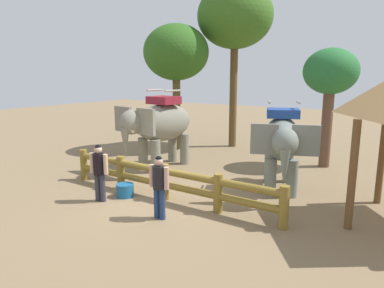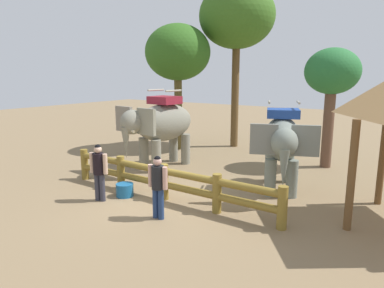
% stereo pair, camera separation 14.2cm
% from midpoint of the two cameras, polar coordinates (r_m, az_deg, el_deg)
% --- Properties ---
extents(ground_plane, '(60.00, 60.00, 0.00)m').
position_cam_midpoint_polar(ground_plane, '(10.16, -4.95, -9.33)').
color(ground_plane, olive).
extents(log_fence, '(7.28, 0.35, 1.05)m').
position_cam_midpoint_polar(log_fence, '(10.15, -4.14, -5.73)').
color(log_fence, olive).
rests_on(log_fence, ground).
extents(elephant_near_left, '(2.00, 3.54, 3.01)m').
position_cam_midpoint_polar(elephant_near_left, '(13.40, -4.81, 3.18)').
color(elephant_near_left, gray).
rests_on(elephant_near_left, ground).
extents(elephant_center, '(2.39, 3.29, 2.77)m').
position_cam_midpoint_polar(elephant_center, '(11.01, 14.80, 0.37)').
color(elephant_center, slate).
rests_on(elephant_center, ground).
extents(tourist_woman_in_black, '(0.57, 0.32, 1.62)m').
position_cam_midpoint_polar(tourist_woman_in_black, '(8.75, -5.12, -6.29)').
color(tourist_woman_in_black, navy).
rests_on(tourist_woman_in_black, ground).
extents(tourist_man_in_blue, '(0.58, 0.37, 1.65)m').
position_cam_midpoint_polar(tourist_man_in_blue, '(10.25, -14.54, -3.88)').
color(tourist_man_in_blue, '#2F2F3C').
rests_on(tourist_man_in_blue, ground).
extents(tree_far_left, '(2.02, 2.02, 4.54)m').
position_cam_midpoint_polar(tree_far_left, '(14.32, 22.11, 10.36)').
color(tree_far_left, brown).
rests_on(tree_far_left, ground).
extents(tree_back_center, '(3.58, 3.58, 7.79)m').
position_cam_midpoint_polar(tree_back_center, '(17.65, 7.57, 19.78)').
color(tree_back_center, brown).
rests_on(tree_back_center, ground).
extents(tree_far_right, '(3.04, 3.04, 5.86)m').
position_cam_midpoint_polar(tree_far_right, '(16.75, -2.08, 14.51)').
color(tree_far_right, brown).
rests_on(tree_far_right, ground).
extents(feed_bucket, '(0.51, 0.51, 0.38)m').
position_cam_midpoint_polar(feed_bucket, '(10.67, -10.52, -7.38)').
color(feed_bucket, '#19598C').
rests_on(feed_bucket, ground).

